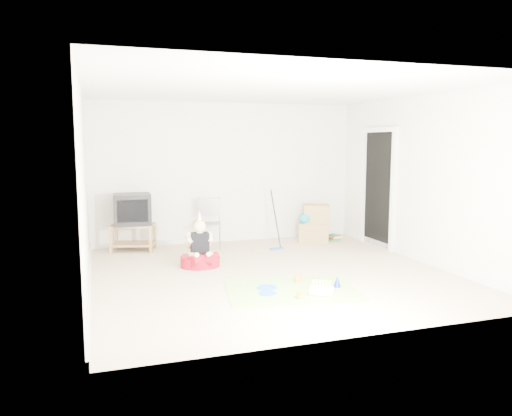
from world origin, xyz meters
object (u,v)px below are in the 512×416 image
object	(u,v)px
tv_stand	(133,235)
seated_woman	(200,255)
crt_tv	(132,209)
birthday_cake	(321,291)
folding_chair	(209,224)
cardboard_boxes	(314,224)

from	to	relation	value
tv_stand	seated_woman	bearing A→B (deg)	-59.36
crt_tv	birthday_cake	xyz separation A→B (m)	(2.02, -3.31, -0.69)
seated_woman	folding_chair	bearing A→B (deg)	71.07
tv_stand	folding_chair	distance (m)	1.33
folding_chair	birthday_cake	distance (m)	3.19
crt_tv	birthday_cake	size ratio (longest dim) A/B	1.72
tv_stand	folding_chair	size ratio (longest dim) A/B	0.93
tv_stand	birthday_cake	size ratio (longest dim) A/B	2.30
folding_chair	seated_woman	size ratio (longest dim) A/B	1.05
crt_tv	cardboard_boxes	bearing A→B (deg)	-1.72
crt_tv	seated_woman	size ratio (longest dim) A/B	0.73
folding_chair	birthday_cake	world-z (taller)	folding_chair
seated_woman	birthday_cake	world-z (taller)	seated_woman
tv_stand	seated_woman	xyz separation A→B (m)	(0.87, -1.48, -0.08)
crt_tv	seated_woman	bearing A→B (deg)	-57.27
tv_stand	crt_tv	size ratio (longest dim) A/B	1.34
tv_stand	birthday_cake	distance (m)	3.88
seated_woman	birthday_cake	xyz separation A→B (m)	(1.15, -1.83, -0.15)
crt_tv	birthday_cake	world-z (taller)	crt_tv
birthday_cake	tv_stand	bearing A→B (deg)	121.44
cardboard_boxes	birthday_cake	size ratio (longest dim) A/B	1.94
crt_tv	tv_stand	bearing A→B (deg)	-42.91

